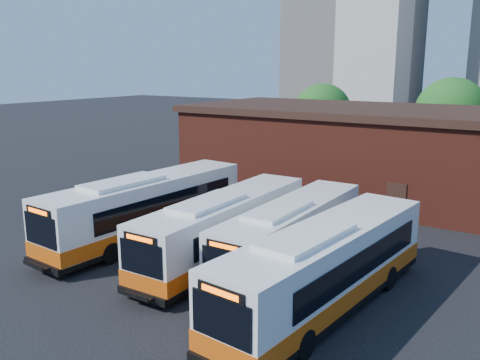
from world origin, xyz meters
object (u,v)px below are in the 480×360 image
Objects in this scene: bus_midwest at (225,230)px; bus_east at (326,271)px; bus_west at (147,210)px; transit_worker at (266,297)px; bus_mideast at (291,236)px.

bus_east is (6.22, -2.19, 0.07)m from bus_midwest.
bus_east is (11.56, -2.39, -0.05)m from bus_west.
bus_west is 1.09× the size of bus_midwest.
bus_west reaches higher than bus_midwest.
transit_worker is (-1.39, -2.15, -0.59)m from bus_east.
bus_midwest is at bearing 166.39° from bus_east.
bus_west is 11.16m from transit_worker.
bus_midwest is (5.34, -0.19, -0.12)m from bus_west.
transit_worker is at bearing -42.72° from bus_midwest.
bus_west reaches higher than bus_east.
bus_east is at bearing -20.18° from bus_midwest.
bus_east reaches higher than bus_mideast.
bus_midwest is 6.52m from transit_worker.
transit_worker is (1.79, -5.44, -0.45)m from bus_mideast.
bus_mideast is at bearing 139.89° from bus_east.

